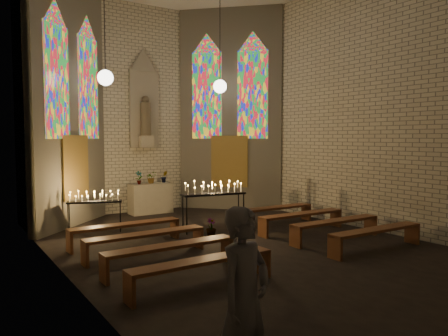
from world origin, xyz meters
The scene contains 18 objects.
floor centered at (0.00, 0.00, 0.00)m, with size 12.00×12.00×0.00m, color black.
room centered at (0.00, 3.37, 3.72)m, with size 8.22×12.43×7.00m.
altar centered at (0.00, 5.45, 0.50)m, with size 1.40×0.60×1.00m, color #AEA68E.
flower_vase_left centered at (-0.42, 5.40, 1.22)m, with size 0.24×0.16×0.45m, color #4C723F.
flower_vase_center centered at (0.05, 5.49, 1.20)m, with size 0.36×0.31×0.40m, color #4C723F.
flower_vase_right centered at (0.55, 5.54, 1.20)m, with size 0.22×0.18×0.40m, color #4C723F.
aisle_flower_pot centered at (-0.07, 1.44, 0.23)m, with size 0.26×0.26×0.46m, color #4C723F.
votive_stand_left centered at (-2.44, 3.56, 0.90)m, with size 1.45×0.82×1.04m.
votive_stand_right centered at (0.31, 1.94, 1.11)m, with size 1.80×0.71×1.29m.
pew_left_0 centered at (-2.25, 1.76, 0.42)m, with size 2.66×0.42×0.51m.
pew_right_0 centered at (2.25, 1.76, 0.42)m, with size 2.66×0.42×0.51m.
pew_left_1 centered at (-2.25, 0.56, 0.42)m, with size 2.66×0.42×0.51m.
pew_right_1 centered at (2.25, 0.56, 0.42)m, with size 2.66×0.42×0.51m.
pew_left_2 centered at (-2.25, -0.64, 0.42)m, with size 2.66×0.42×0.51m.
pew_right_2 centered at (2.25, -0.64, 0.42)m, with size 2.66×0.42×0.51m.
pew_left_3 centered at (-2.25, -1.84, 0.42)m, with size 2.66×0.42×0.51m.
pew_right_3 centered at (2.25, -1.84, 0.42)m, with size 2.66×0.42×0.51m.
visitor centered at (-3.38, -4.61, 0.93)m, with size 0.68×0.44×1.86m, color #46444E.
Camera 1 is at (-5.86, -8.03, 2.53)m, focal length 35.00 mm.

